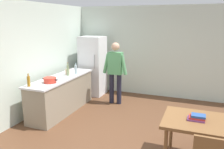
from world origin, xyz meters
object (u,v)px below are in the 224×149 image
refrigerator (93,66)px  bottle_oil_amber (29,81)px  bottle_vinegar_tall (68,70)px  utensil_jar (68,71)px  dining_table (209,126)px  cooking_pot (50,80)px  book_stack (197,118)px  person (115,69)px  bottle_water_clear (76,69)px

refrigerator → bottle_oil_amber: 2.57m
bottle_vinegar_tall → utensil_jar: bearing=126.4°
dining_table → refrigerator: bearing=140.7°
refrigerator → cooking_pot: 2.14m
cooking_pot → book_stack: bearing=-10.4°
bottle_vinegar_tall → bottle_oil_amber: 1.18m
person → utensil_jar: person is taller
utensil_jar → book_stack: 3.52m
bottle_water_clear → bottle_oil_amber: bottle_water_clear is taller
cooking_pot → bottle_water_clear: bottle_water_clear is taller
person → dining_table: size_ratio=1.21×
refrigerator → bottle_water_clear: size_ratio=6.00×
bottle_vinegar_tall → person: bearing=41.0°
dining_table → bottle_vinegar_tall: 3.59m
utensil_jar → bottle_water_clear: 0.22m
dining_table → bottle_oil_amber: bearing=177.6°
dining_table → book_stack: size_ratio=5.23×
bottle_vinegar_tall → cooking_pot: bearing=-90.9°
bottle_water_clear → book_stack: bottle_water_clear is taller
person → bottle_water_clear: size_ratio=5.67×
bottle_water_clear → bottle_oil_amber: size_ratio=1.07×
bottle_vinegar_tall → book_stack: size_ratio=1.19×
refrigerator → bottle_oil_amber: size_ratio=6.43×
utensil_jar → dining_table: bearing=-22.5°
dining_table → cooking_pot: 3.39m
refrigerator → person: bearing=-30.2°
refrigerator → utensil_jar: refrigerator is taller
person → utensil_jar: bearing=-145.0°
person → cooking_pot: bearing=-121.8°
utensil_jar → bottle_oil_amber: utensil_jar is taller
refrigerator → dining_table: (3.30, -2.70, -0.23)m
dining_table → person: bearing=137.6°
bottle_water_clear → bottle_oil_amber: bearing=-104.7°
person → dining_table: 3.20m
person → utensil_jar: size_ratio=5.31×
utensil_jar → bottle_vinegar_tall: same height
dining_table → bottle_oil_amber: 3.59m
bottle_oil_amber → refrigerator: bearing=84.0°
person → bottle_oil_amber: person is taller
dining_table → utensil_jar: size_ratio=4.37×
person → bottle_oil_amber: size_ratio=6.07×
refrigerator → bottle_vinegar_tall: size_ratio=5.62×
bottle_vinegar_tall → bottle_oil_amber: size_ratio=1.14×
cooking_pot → book_stack: (3.15, -0.58, -0.17)m
refrigerator → person: 1.10m
dining_table → book_stack: (-0.19, -0.01, 0.12)m
bottle_water_clear → refrigerator: bearing=94.3°
cooking_pot → utensil_jar: (-0.07, 0.85, 0.02)m
bottle_water_clear → book_stack: bearing=-26.8°
dining_table → bottle_water_clear: size_ratio=4.67×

